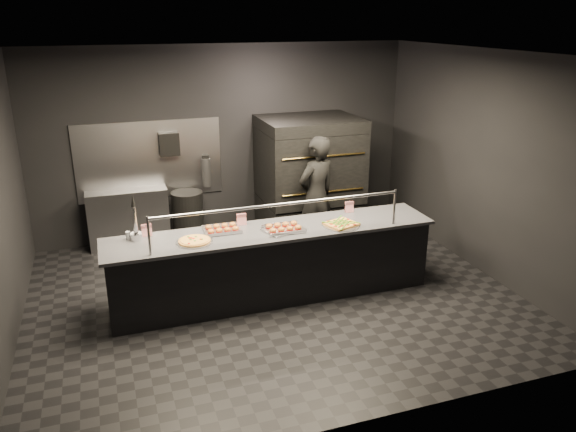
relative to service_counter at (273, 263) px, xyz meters
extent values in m
plane|color=black|center=(0.00, 0.00, -0.46)|extent=(6.00, 6.00, 0.00)
plane|color=black|center=(0.00, 0.00, 2.54)|extent=(6.00, 6.00, 0.00)
cube|color=black|center=(0.00, 2.50, 1.04)|extent=(6.00, 0.04, 3.00)
cube|color=black|center=(0.00, -2.50, 1.04)|extent=(6.00, 0.04, 3.00)
cube|color=black|center=(3.00, 0.00, 1.04)|extent=(0.04, 5.00, 3.00)
cube|color=#99999E|center=(-1.20, 2.48, 0.84)|extent=(2.20, 0.02, 1.20)
cube|color=black|center=(0.00, 0.00, -0.02)|extent=(4.00, 0.70, 0.88)
cube|color=#3E3E44|center=(0.00, 0.00, 0.44)|extent=(4.10, 0.78, 0.04)
cylinder|color=#99999E|center=(-1.50, -0.30, 0.68)|extent=(0.03, 0.03, 0.45)
cylinder|color=#99999E|center=(1.50, -0.30, 0.68)|extent=(0.03, 0.03, 0.45)
cylinder|color=#99999E|center=(0.00, -0.30, 0.88)|extent=(3.00, 0.04, 0.04)
cube|color=black|center=(1.20, 1.90, -0.16)|extent=(1.50, 1.15, 0.60)
cube|color=black|center=(1.20, 1.90, 0.44)|extent=(1.50, 1.20, 0.55)
cube|color=black|center=(1.20, 1.90, 0.99)|extent=(1.50, 1.20, 0.55)
cube|color=black|center=(1.20, 1.90, 1.36)|extent=(1.50, 1.20, 0.18)
cylinder|color=gold|center=(1.20, 1.28, 0.44)|extent=(1.30, 0.02, 0.02)
cylinder|color=gold|center=(1.20, 1.28, 0.99)|extent=(1.30, 0.02, 0.02)
cube|color=#99999E|center=(-1.60, 2.32, -0.01)|extent=(1.20, 0.35, 0.90)
cube|color=black|center=(-0.90, 2.39, 1.09)|extent=(0.30, 0.20, 0.35)
cylinder|color=#B2B2B7|center=(-0.35, 2.40, 0.59)|extent=(0.14, 0.14, 0.45)
cube|color=black|center=(-0.35, 2.40, 0.84)|extent=(0.10, 0.06, 0.06)
cylinder|color=silver|center=(-1.61, 0.20, 0.50)|extent=(0.14, 0.14, 0.08)
cylinder|color=silver|center=(-1.61, 0.20, 0.68)|extent=(0.05, 0.05, 0.37)
cylinder|color=silver|center=(-1.61, 0.12, 0.84)|extent=(0.02, 0.10, 0.02)
cone|color=black|center=(-1.61, 0.20, 0.94)|extent=(0.05, 0.05, 0.14)
cylinder|color=silver|center=(-0.98, -0.10, 0.46)|extent=(0.43, 0.43, 0.01)
cylinder|color=#DD8D47|center=(-0.98, -0.10, 0.47)|extent=(0.37, 0.37, 0.02)
cylinder|color=gold|center=(-0.98, -0.10, 0.49)|extent=(0.33, 0.33, 0.01)
cube|color=silver|center=(-0.60, 0.15, 0.47)|extent=(0.44, 0.33, 0.02)
ellipsoid|color=#C86A2A|center=(-0.75, 0.08, 0.50)|extent=(0.08, 0.08, 0.05)
ellipsoid|color=#C86A2A|center=(-0.75, 0.22, 0.50)|extent=(0.08, 0.08, 0.05)
ellipsoid|color=#C86A2A|center=(-0.65, 0.08, 0.50)|extent=(0.08, 0.08, 0.05)
ellipsoid|color=#C86A2A|center=(-0.65, 0.22, 0.50)|extent=(0.08, 0.08, 0.05)
ellipsoid|color=#C86A2A|center=(-0.55, 0.08, 0.50)|extent=(0.08, 0.08, 0.05)
ellipsoid|color=#C86A2A|center=(-0.55, 0.22, 0.50)|extent=(0.08, 0.08, 0.05)
ellipsoid|color=#C86A2A|center=(-0.45, 0.08, 0.50)|extent=(0.08, 0.08, 0.05)
ellipsoid|color=#C86A2A|center=(-0.45, 0.22, 0.50)|extent=(0.08, 0.08, 0.05)
cube|color=silver|center=(0.12, -0.07, 0.47)|extent=(0.55, 0.47, 0.02)
ellipsoid|color=#C86A2A|center=(-0.04, -0.14, 0.50)|extent=(0.09, 0.09, 0.06)
ellipsoid|color=#C86A2A|center=(-0.04, 0.01, 0.50)|extent=(0.09, 0.09, 0.06)
ellipsoid|color=#C86A2A|center=(0.07, -0.14, 0.50)|extent=(0.09, 0.09, 0.06)
ellipsoid|color=#C86A2A|center=(0.07, 0.01, 0.50)|extent=(0.09, 0.09, 0.06)
ellipsoid|color=#C86A2A|center=(0.17, -0.14, 0.50)|extent=(0.09, 0.09, 0.06)
ellipsoid|color=#C86A2A|center=(0.17, 0.01, 0.50)|extent=(0.09, 0.09, 0.06)
ellipsoid|color=#C86A2A|center=(0.28, -0.14, 0.50)|extent=(0.09, 0.09, 0.06)
ellipsoid|color=#C86A2A|center=(0.28, 0.01, 0.50)|extent=(0.09, 0.09, 0.06)
cylinder|color=silver|center=(0.85, -0.15, 0.46)|extent=(0.46, 0.46, 0.01)
cube|color=#DD8D47|center=(0.85, -0.15, 0.48)|extent=(0.44, 0.42, 0.02)
cube|color=gold|center=(0.85, -0.15, 0.49)|extent=(0.42, 0.39, 0.01)
cube|color=#43841B|center=(0.85, -0.15, 0.50)|extent=(0.40, 0.37, 0.01)
cylinder|color=silver|center=(-1.70, 0.24, 0.50)|extent=(0.06, 0.06, 0.10)
cylinder|color=silver|center=(-1.60, 0.24, 0.50)|extent=(0.04, 0.04, 0.08)
cube|color=white|center=(-1.48, 0.28, 0.53)|extent=(0.12, 0.04, 0.15)
cube|color=white|center=(-0.32, 0.28, 0.53)|extent=(0.12, 0.04, 0.15)
cube|color=white|center=(1.16, 0.28, 0.53)|extent=(0.12, 0.04, 0.15)
cylinder|color=black|center=(-0.71, 2.22, -0.06)|extent=(0.49, 0.49, 0.81)
imported|color=black|center=(1.04, 1.17, 0.43)|extent=(0.76, 0.63, 1.78)
camera|label=1|loc=(-1.89, -6.14, 2.95)|focal=35.00mm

